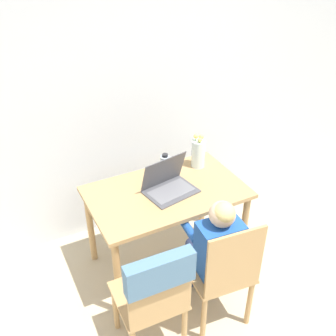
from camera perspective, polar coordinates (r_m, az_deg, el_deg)
name	(u,v)px	position (r m, az deg, el deg)	size (l,w,h in m)	color
wall_back	(152,85)	(3.25, -2.29, 11.95)	(6.40, 0.05, 2.50)	silver
dining_table	(166,201)	(2.92, -0.25, -4.78)	(1.14, 0.70, 0.71)	tan
chair_occupied	(223,273)	(2.64, 7.93, -14.84)	(0.44, 0.44, 0.89)	tan
chair_spare	(155,289)	(2.33, -1.84, -17.21)	(0.41, 0.44, 0.90)	tan
person_seated	(215,243)	(2.61, 6.82, -10.73)	(0.33, 0.45, 0.98)	#1E4C9E
laptop	(168,183)	(2.84, -0.01, -2.22)	(0.40, 0.32, 0.26)	#4C4C51
flower_vase	(198,153)	(3.10, 4.42, 2.22)	(0.11, 0.11, 0.28)	silver
water_bottle	(165,167)	(2.94, -0.43, 0.11)	(0.07, 0.07, 0.21)	silver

